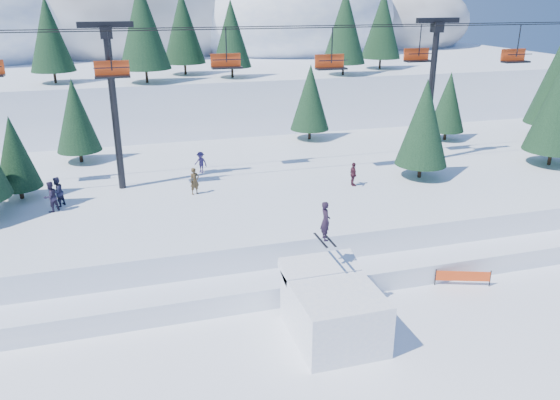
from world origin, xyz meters
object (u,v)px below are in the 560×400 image
object	(u,v)px
chairlift	(283,74)
banner_near	(463,276)
jump_kicker	(333,308)
banner_far	(488,264)

from	to	relation	value
chairlift	banner_near	bearing A→B (deg)	-67.30
jump_kicker	chairlift	world-z (taller)	chairlift
jump_kicker	chairlift	bearing A→B (deg)	81.24
banner_near	banner_far	world-z (taller)	same
chairlift	banner_far	bearing A→B (deg)	-58.36
chairlift	banner_far	size ratio (longest dim) A/B	16.14
banner_near	chairlift	bearing A→B (deg)	112.70
chairlift	banner_near	size ratio (longest dim) A/B	17.01
banner_near	jump_kicker	bearing A→B (deg)	-164.80
jump_kicker	banner_far	size ratio (longest dim) A/B	2.03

